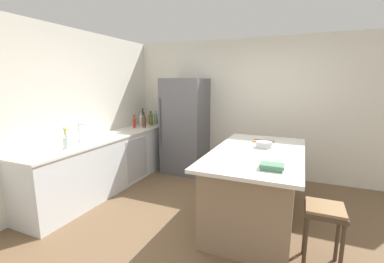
% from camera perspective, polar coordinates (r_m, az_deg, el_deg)
% --- Properties ---
extents(ground_plane, '(7.20, 7.20, 0.00)m').
position_cam_1_polar(ground_plane, '(3.41, 5.11, -20.88)').
color(ground_plane, brown).
extents(wall_rear, '(6.00, 0.10, 2.60)m').
position_cam_1_polar(wall_rear, '(5.11, 13.31, 5.04)').
color(wall_rear, silver).
rests_on(wall_rear, ground_plane).
extents(wall_left, '(0.10, 6.00, 2.60)m').
position_cam_1_polar(wall_left, '(4.36, -26.89, 3.21)').
color(wall_left, silver).
rests_on(wall_left, ground_plane).
extents(counter_run_left, '(0.63, 3.11, 0.90)m').
position_cam_1_polar(counter_run_left, '(4.66, -17.87, -6.40)').
color(counter_run_left, silver).
rests_on(counter_run_left, ground_plane).
extents(kitchen_island, '(1.10, 2.00, 0.93)m').
position_cam_1_polar(kitchen_island, '(3.51, 13.93, -11.53)').
color(kitchen_island, '#8E755B').
rests_on(kitchen_island, ground_plane).
extents(refrigerator, '(0.80, 0.75, 1.86)m').
position_cam_1_polar(refrigerator, '(5.14, -1.50, 1.23)').
color(refrigerator, '#56565B').
rests_on(refrigerator, ground_plane).
extents(bar_stool, '(0.36, 0.36, 0.64)m').
position_cam_1_polar(bar_stool, '(2.88, 27.19, -16.56)').
color(bar_stool, '#473828').
rests_on(bar_stool, ground_plane).
extents(sink_faucet, '(0.15, 0.05, 0.30)m').
position_cam_1_polar(sink_faucet, '(4.18, -23.56, -0.15)').
color(sink_faucet, silver).
rests_on(sink_faucet, counter_run_left).
extents(flower_vase, '(0.08, 0.08, 0.30)m').
position_cam_1_polar(flower_vase, '(3.88, -26.10, -1.98)').
color(flower_vase, silver).
rests_on(flower_vase, counter_run_left).
extents(gin_bottle, '(0.07, 0.07, 0.27)m').
position_cam_1_polar(gin_bottle, '(5.64, -8.00, 2.79)').
color(gin_bottle, '#8CB79E').
rests_on(gin_bottle, counter_run_left).
extents(whiskey_bottle, '(0.08, 0.08, 0.29)m').
position_cam_1_polar(whiskey_bottle, '(5.59, -9.09, 2.74)').
color(whiskey_bottle, brown).
rests_on(whiskey_bottle, counter_run_left).
extents(olive_oil_bottle, '(0.06, 0.06, 0.27)m').
position_cam_1_polar(olive_oil_bottle, '(5.47, -9.04, 2.49)').
color(olive_oil_bottle, olive).
rests_on(olive_oil_bottle, counter_run_left).
extents(wine_bottle, '(0.07, 0.07, 0.36)m').
position_cam_1_polar(wine_bottle, '(5.47, -10.77, 2.83)').
color(wine_bottle, '#19381E').
rests_on(wine_bottle, counter_run_left).
extents(soda_bottle, '(0.07, 0.07, 0.30)m').
position_cam_1_polar(soda_bottle, '(5.38, -11.14, 2.41)').
color(soda_bottle, silver).
rests_on(soda_bottle, counter_run_left).
extents(syrup_bottle, '(0.07, 0.07, 0.29)m').
position_cam_1_polar(syrup_bottle, '(5.23, -10.58, 2.11)').
color(syrup_bottle, '#5B3319').
rests_on(syrup_bottle, counter_run_left).
extents(hot_sauce_bottle, '(0.06, 0.06, 0.25)m').
position_cam_1_polar(hot_sauce_bottle, '(5.25, -12.64, 1.92)').
color(hot_sauce_bottle, red).
rests_on(hot_sauce_bottle, counter_run_left).
extents(cookbook_stack, '(0.24, 0.17, 0.06)m').
position_cam_1_polar(cookbook_stack, '(2.70, 17.25, -7.44)').
color(cookbook_stack, '#4C7F60').
rests_on(cookbook_stack, kitchen_island).
extents(mixing_bowl, '(0.21, 0.21, 0.08)m').
position_cam_1_polar(mixing_bowl, '(3.56, 15.61, -2.82)').
color(mixing_bowl, '#B2B5BA').
rests_on(mixing_bowl, kitchen_island).
extents(cutting_board, '(0.30, 0.21, 0.02)m').
position_cam_1_polar(cutting_board, '(3.90, 15.45, -2.09)').
color(cutting_board, '#9E7042').
rests_on(cutting_board, kitchen_island).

